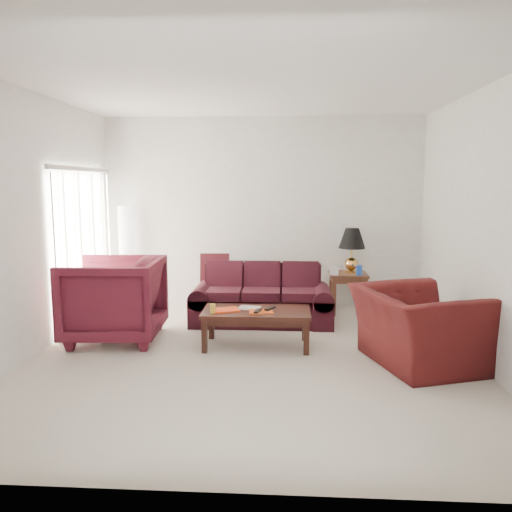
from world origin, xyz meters
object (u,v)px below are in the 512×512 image
Objects in this scene: armchair_right at (417,327)px; coffee_table at (257,328)px; armchair_left at (114,299)px; sofa at (262,295)px; floor_lamp at (127,257)px; end_table at (348,293)px.

armchair_right is 0.98× the size of coffee_table.
coffee_table is (-1.78, 0.49, -0.19)m from armchair_right.
sofa is at bearing 112.76° from armchair_left.
floor_lamp is at bearing -170.97° from armchair_left.
end_table is 3.49m from floor_lamp.
end_table is at bearing -1.05° from floor_lamp.
sofa is at bearing 31.08° from armchair_right.
end_table is 0.37× the size of floor_lamp.
armchair_left is at bearing -159.46° from sofa.
coffee_table is (2.16, -1.78, -0.60)m from floor_lamp.
armchair_right is at bearing -46.25° from sofa.
armchair_left is at bearing 167.01° from coffee_table.
armchair_left is (0.35, -1.62, -0.30)m from floor_lamp.
armchair_left is (-1.81, -0.88, 0.12)m from sofa.
coffee_table is at bearing -39.48° from floor_lamp.
armchair_left reaches higher than sofa.
coffee_table is at bearing 81.94° from armchair_left.
floor_lamp is at bearing 41.94° from armchair_right.
end_table is 0.48× the size of armchair_right.
armchair_left reaches higher than armchair_right.
armchair_right is (0.49, -2.21, 0.10)m from end_table.
coffee_table is at bearing 56.42° from armchair_right.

